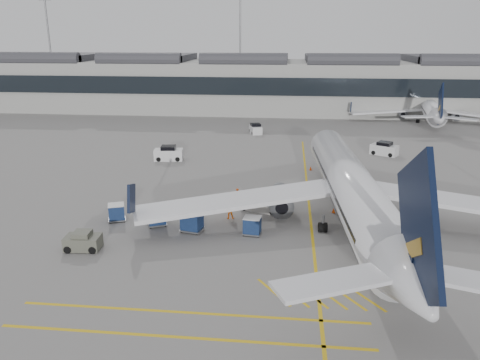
# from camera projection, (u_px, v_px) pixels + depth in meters

# --- Properties ---
(ground) EXTENTS (220.00, 220.00, 0.00)m
(ground) POSITION_uv_depth(u_px,v_px,m) (192.00, 243.00, 38.92)
(ground) COLOR gray
(ground) RESTS_ON ground
(terminal) EXTENTS (200.00, 20.45, 12.40)m
(terminal) POSITION_uv_depth(u_px,v_px,m) (256.00, 83.00, 105.38)
(terminal) COLOR #9E9E99
(terminal) RESTS_ON ground
(light_masts) EXTENTS (113.00, 0.60, 25.45)m
(light_masts) POSITION_uv_depth(u_px,v_px,m) (254.00, 44.00, 116.43)
(light_masts) COLOR slate
(light_masts) RESTS_ON ground
(apron_markings) EXTENTS (0.25, 60.00, 0.01)m
(apron_markings) POSITION_uv_depth(u_px,v_px,m) (309.00, 206.00, 47.41)
(apron_markings) COLOR gold
(apron_markings) RESTS_ON ground
(airliner_main) EXTENTS (39.20, 42.92, 11.41)m
(airliner_main) POSITION_uv_depth(u_px,v_px,m) (352.00, 189.00, 41.99)
(airliner_main) COLOR silver
(airliner_main) RESTS_ON ground
(airliner_far) EXTENTS (30.70, 33.81, 9.05)m
(airliner_far) POSITION_uv_depth(u_px,v_px,m) (430.00, 109.00, 92.20)
(airliner_far) COLOR silver
(airliner_far) RESTS_ON ground
(belt_loader) EXTENTS (5.08, 2.91, 2.01)m
(belt_loader) POSITION_uv_depth(u_px,v_px,m) (260.00, 204.00, 46.17)
(belt_loader) COLOR beige
(belt_loader) RESTS_ON ground
(baggage_cart_a) EXTENTS (2.11, 1.87, 1.92)m
(baggage_cart_a) POSITION_uv_depth(u_px,v_px,m) (192.00, 220.00, 41.05)
(baggage_cart_a) COLOR gray
(baggage_cart_a) RESTS_ON ground
(baggage_cart_b) EXTENTS (1.69, 1.46, 1.63)m
(baggage_cart_b) POSITION_uv_depth(u_px,v_px,m) (252.00, 225.00, 40.42)
(baggage_cart_b) COLOR gray
(baggage_cart_b) RESTS_ON ground
(baggage_cart_c) EXTENTS (2.05, 1.90, 1.73)m
(baggage_cart_c) POSITION_uv_depth(u_px,v_px,m) (157.00, 216.00, 42.34)
(baggage_cart_c) COLOR gray
(baggage_cart_c) RESTS_ON ground
(baggage_cart_d) EXTENTS (1.90, 1.74, 1.63)m
(baggage_cart_d) POSITION_uv_depth(u_px,v_px,m) (117.00, 212.00, 43.41)
(baggage_cart_d) COLOR gray
(baggage_cart_d) RESTS_ON ground
(ramp_agent_a) EXTENTS (0.64, 0.71, 1.62)m
(ramp_agent_a) POSITION_uv_depth(u_px,v_px,m) (238.00, 196.00, 47.90)
(ramp_agent_a) COLOR #F04F0C
(ramp_agent_a) RESTS_ON ground
(ramp_agent_b) EXTENTS (0.93, 0.75, 1.80)m
(ramp_agent_b) POSITION_uv_depth(u_px,v_px,m) (229.00, 209.00, 43.99)
(ramp_agent_b) COLOR orange
(ramp_agent_b) RESTS_ON ground
(pushback_tug) EXTENTS (2.88, 1.89, 1.56)m
(pushback_tug) POSITION_uv_depth(u_px,v_px,m) (83.00, 241.00, 37.66)
(pushback_tug) COLOR #595B4D
(pushback_tug) RESTS_ON ground
(safety_cone_nose) EXTENTS (0.38, 0.38, 0.53)m
(safety_cone_nose) POSITION_uv_depth(u_px,v_px,m) (311.00, 168.00, 59.90)
(safety_cone_nose) COLOR #F24C0A
(safety_cone_nose) RESTS_ON ground
(safety_cone_engine) EXTENTS (0.35, 0.35, 0.49)m
(safety_cone_engine) POSITION_uv_depth(u_px,v_px,m) (334.00, 210.00, 45.56)
(safety_cone_engine) COLOR #F24C0A
(safety_cone_engine) RESTS_ON ground
(service_van_left) EXTENTS (4.11, 2.43, 2.00)m
(service_van_left) POSITION_uv_depth(u_px,v_px,m) (169.00, 154.00, 64.59)
(service_van_left) COLOR silver
(service_van_left) RESTS_ON ground
(service_van_mid) EXTENTS (2.63, 3.79, 1.77)m
(service_van_mid) POSITION_uv_depth(u_px,v_px,m) (255.00, 129.00, 81.97)
(service_van_mid) COLOR silver
(service_van_mid) RESTS_ON ground
(service_van_right) EXTENTS (4.15, 3.49, 1.91)m
(service_van_right) POSITION_uv_depth(u_px,v_px,m) (384.00, 149.00, 67.37)
(service_van_right) COLOR silver
(service_van_right) RESTS_ON ground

